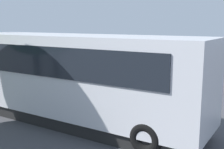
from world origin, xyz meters
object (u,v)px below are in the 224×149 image
spectator_far_left (145,87)px  spectator_left (126,83)px  tour_bus (74,79)px  stunt_motorcycle (98,68)px  spectator_centre (105,83)px  traffic_cone (137,83)px  spectator_right (86,80)px  parked_motorcycle_silver (84,95)px

spectator_far_left → spectator_left: spectator_left is taller
tour_bus → stunt_motorcycle: (2.92, -6.07, -0.65)m
spectator_far_left → stunt_motorcycle: size_ratio=0.84×
spectator_centre → traffic_cone: spectator_centre is taller
tour_bus → traffic_cone: 6.37m
spectator_centre → spectator_right: 1.22m
spectator_right → parked_motorcycle_silver: bearing=120.5°
parked_motorcycle_silver → spectator_right: bearing=-59.5°
tour_bus → spectator_far_left: (-1.73, -2.58, -0.63)m
tour_bus → spectator_centre: size_ratio=6.09×
parked_motorcycle_silver → stunt_motorcycle: 4.66m
spectator_right → traffic_cone: 3.68m
parked_motorcycle_silver → stunt_motorcycle: bearing=-64.7°
spectator_right → traffic_cone: (-1.08, -3.45, -0.68)m
parked_motorcycle_silver → stunt_motorcycle: size_ratio=1.01×
spectator_far_left → tour_bus: bearing=56.2°
spectator_left → spectator_right: 2.18m
spectator_right → stunt_motorcycle: 3.62m
tour_bus → stunt_motorcycle: 6.77m
spectator_far_left → traffic_cone: 4.26m
spectator_centre → stunt_motorcycle: size_ratio=0.82×
tour_bus → stunt_motorcycle: tour_bus is taller
tour_bus → traffic_cone: tour_bus is taller
spectator_far_left → spectator_centre: 1.98m
spectator_far_left → spectator_left: bearing=-11.2°
spectator_centre → spectator_right: (1.21, -0.19, 0.01)m
tour_bus → spectator_far_left: tour_bus is taller
parked_motorcycle_silver → stunt_motorcycle: stunt_motorcycle is taller
spectator_centre → traffic_cone: (0.12, -3.64, -0.67)m
tour_bus → spectator_far_left: 3.17m
spectator_centre → traffic_cone: bearing=-88.0°
stunt_motorcycle → spectator_right: bearing=113.9°
spectator_left → parked_motorcycle_silver: 1.97m
spectator_left → spectator_right: bearing=0.5°
parked_motorcycle_silver → traffic_cone: bearing=-97.4°
tour_bus → spectator_centre: tour_bus is taller
spectator_right → traffic_cone: bearing=-107.4°
spectator_right → parked_motorcycle_silver: spectator_right is taller
spectator_centre → stunt_motorcycle: (2.67, -3.50, 0.02)m
spectator_centre → parked_motorcycle_silver: bearing=45.1°
spectator_left → spectator_centre: spectator_left is taller
spectator_far_left → spectator_right: spectator_far_left is taller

